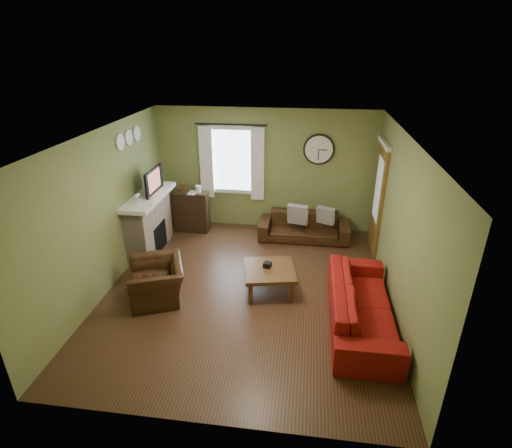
# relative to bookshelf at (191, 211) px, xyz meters

# --- Properties ---
(floor) EXTENTS (4.60, 5.20, 0.00)m
(floor) POSITION_rel_bookshelf_xyz_m (1.56, -2.15, -0.45)
(floor) COLOR #422918
(floor) RESTS_ON ground
(ceiling) EXTENTS (4.60, 5.20, 0.00)m
(ceiling) POSITION_rel_bookshelf_xyz_m (1.56, -2.15, 2.15)
(ceiling) COLOR white
(ceiling) RESTS_ON ground
(wall_left) EXTENTS (0.00, 5.20, 2.60)m
(wall_left) POSITION_rel_bookshelf_xyz_m (-0.74, -2.15, 0.85)
(wall_left) COLOR olive
(wall_left) RESTS_ON ground
(wall_right) EXTENTS (0.00, 5.20, 2.60)m
(wall_right) POSITION_rel_bookshelf_xyz_m (3.86, -2.15, 0.85)
(wall_right) COLOR olive
(wall_right) RESTS_ON ground
(wall_back) EXTENTS (4.60, 0.00, 2.60)m
(wall_back) POSITION_rel_bookshelf_xyz_m (1.56, 0.45, 0.85)
(wall_back) COLOR olive
(wall_back) RESTS_ON ground
(wall_front) EXTENTS (4.60, 0.00, 2.60)m
(wall_front) POSITION_rel_bookshelf_xyz_m (1.56, -4.75, 0.85)
(wall_front) COLOR olive
(wall_front) RESTS_ON ground
(fireplace) EXTENTS (0.40, 1.40, 1.10)m
(fireplace) POSITION_rel_bookshelf_xyz_m (-0.54, -1.00, 0.10)
(fireplace) COLOR tan
(fireplace) RESTS_ON floor
(firebox) EXTENTS (0.04, 0.60, 0.55)m
(firebox) POSITION_rel_bookshelf_xyz_m (-0.35, -1.00, -0.15)
(firebox) COLOR black
(firebox) RESTS_ON fireplace
(mantel) EXTENTS (0.58, 1.60, 0.08)m
(mantel) POSITION_rel_bookshelf_xyz_m (-0.51, -1.00, 0.69)
(mantel) COLOR white
(mantel) RESTS_ON fireplace
(tv) EXTENTS (0.08, 0.60, 0.35)m
(tv) POSITION_rel_bookshelf_xyz_m (-0.49, -0.85, 0.91)
(tv) COLOR black
(tv) RESTS_ON mantel
(tv_screen) EXTENTS (0.02, 0.62, 0.36)m
(tv_screen) POSITION_rel_bookshelf_xyz_m (-0.41, -0.85, 0.96)
(tv_screen) COLOR #994C3F
(tv_screen) RESTS_ON mantel
(medallion_left) EXTENTS (0.28, 0.28, 0.03)m
(medallion_left) POSITION_rel_bookshelf_xyz_m (-0.72, -1.35, 1.80)
(medallion_left) COLOR white
(medallion_left) RESTS_ON wall_left
(medallion_mid) EXTENTS (0.28, 0.28, 0.03)m
(medallion_mid) POSITION_rel_bookshelf_xyz_m (-0.72, -1.00, 1.80)
(medallion_mid) COLOR white
(medallion_mid) RESTS_ON wall_left
(medallion_right) EXTENTS (0.28, 0.28, 0.03)m
(medallion_right) POSITION_rel_bookshelf_xyz_m (-0.72, -0.65, 1.80)
(medallion_right) COLOR white
(medallion_right) RESTS_ON wall_left
(window_pane) EXTENTS (1.00, 0.02, 1.30)m
(window_pane) POSITION_rel_bookshelf_xyz_m (0.86, 0.43, 1.05)
(window_pane) COLOR silver
(window_pane) RESTS_ON wall_back
(curtain_rod) EXTENTS (0.03, 0.03, 1.50)m
(curtain_rod) POSITION_rel_bookshelf_xyz_m (0.86, 0.33, 1.82)
(curtain_rod) COLOR black
(curtain_rod) RESTS_ON wall_back
(curtain_left) EXTENTS (0.28, 0.04, 1.55)m
(curtain_left) POSITION_rel_bookshelf_xyz_m (0.31, 0.33, 1.00)
(curtain_left) COLOR white
(curtain_left) RESTS_ON wall_back
(curtain_right) EXTENTS (0.28, 0.04, 1.55)m
(curtain_right) POSITION_rel_bookshelf_xyz_m (1.41, 0.33, 1.00)
(curtain_right) COLOR white
(curtain_right) RESTS_ON wall_back
(wall_clock) EXTENTS (0.64, 0.06, 0.64)m
(wall_clock) POSITION_rel_bookshelf_xyz_m (2.66, 0.40, 1.35)
(wall_clock) COLOR white
(wall_clock) RESTS_ON wall_back
(door) EXTENTS (0.05, 0.90, 2.10)m
(door) POSITION_rel_bookshelf_xyz_m (3.83, -0.30, 0.60)
(door) COLOR brown
(door) RESTS_ON floor
(bookshelf) EXTENTS (0.75, 0.32, 0.89)m
(bookshelf) POSITION_rel_bookshelf_xyz_m (0.00, 0.00, 0.00)
(bookshelf) COLOR black
(bookshelf) RESTS_ON floor
(book) EXTENTS (0.20, 0.26, 0.02)m
(book) POSITION_rel_bookshelf_xyz_m (-0.01, -0.08, 0.52)
(book) COLOR #51351A
(book) RESTS_ON bookshelf
(sofa_brown) EXTENTS (1.86, 0.73, 0.54)m
(sofa_brown) POSITION_rel_bookshelf_xyz_m (2.44, -0.07, -0.17)
(sofa_brown) COLOR black
(sofa_brown) RESTS_ON floor
(pillow_left) EXTENTS (0.44, 0.22, 0.42)m
(pillow_left) POSITION_rel_bookshelf_xyz_m (2.30, -0.09, 0.10)
(pillow_left) COLOR gray
(pillow_left) RESTS_ON sofa_brown
(pillow_right) EXTENTS (0.38, 0.24, 0.36)m
(pillow_right) POSITION_rel_bookshelf_xyz_m (2.87, -0.08, 0.10)
(pillow_right) COLOR gray
(pillow_right) RESTS_ON sofa_brown
(sofa_red) EXTENTS (0.89, 2.28, 0.67)m
(sofa_red) POSITION_rel_bookshelf_xyz_m (3.34, -2.77, -0.11)
(sofa_red) COLOR maroon
(sofa_red) RESTS_ON floor
(armchair) EXTENTS (1.13, 1.19, 0.62)m
(armchair) POSITION_rel_bookshelf_xyz_m (0.16, -2.54, -0.14)
(armchair) COLOR black
(armchair) RESTS_ON floor
(coffee_table) EXTENTS (0.95, 0.95, 0.43)m
(coffee_table) POSITION_rel_bookshelf_xyz_m (1.92, -2.13, -0.23)
(coffee_table) COLOR #51351A
(coffee_table) RESTS_ON floor
(tissue_box) EXTENTS (0.14, 0.14, 0.09)m
(tissue_box) POSITION_rel_bookshelf_xyz_m (1.89, -2.08, -0.05)
(tissue_box) COLOR black
(tissue_box) RESTS_ON coffee_table
(wine_glass_a) EXTENTS (0.07, 0.07, 0.19)m
(wine_glass_a) POSITION_rel_bookshelf_xyz_m (-0.49, -1.53, 0.83)
(wine_glass_a) COLOR white
(wine_glass_a) RESTS_ON mantel
(wine_glass_b) EXTENTS (0.07, 0.07, 0.19)m
(wine_glass_b) POSITION_rel_bookshelf_xyz_m (-0.49, -1.44, 0.83)
(wine_glass_b) COLOR white
(wine_glass_b) RESTS_ON mantel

